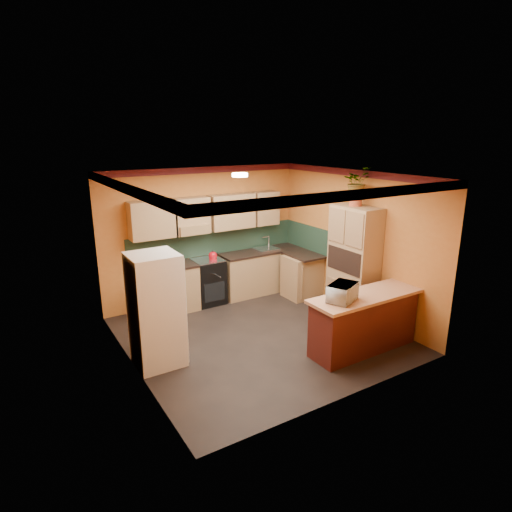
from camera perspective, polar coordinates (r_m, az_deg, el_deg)
The scene contains 15 objects.
room_shell at distance 7.00m, azimuth -0.67°, elevation 5.90°, with size 4.24×4.24×2.72m.
base_cabinets_back at distance 8.94m, azimuth -2.80°, elevation -2.79°, with size 3.65×0.60×0.88m, color tan.
countertop_back at distance 8.81m, azimuth -2.84°, elevation 0.05°, with size 3.65×0.62×0.04m, color black.
stove at distance 8.67m, azimuth -6.42°, elevation -3.38°, with size 0.58×0.58×0.91m, color black.
kettle at distance 8.51m, azimuth -5.78°, elevation 0.11°, with size 0.17×0.17×0.18m, color #B80C16, non-canonical shape.
sink at distance 9.18m, azimuth 1.39°, elevation 0.95°, with size 0.48×0.40×0.03m, color silver.
base_cabinets_right at distance 9.04m, azimuth 6.41°, elevation -2.67°, with size 0.60×0.80×0.88m, color tan.
countertop_right at distance 8.90m, azimuth 6.51°, elevation 0.14°, with size 0.62×0.80×0.04m, color black.
fridge at distance 6.42m, azimuth -13.21°, elevation -7.04°, with size 0.68×0.66×1.70m, color white.
pantry at distance 7.92m, azimuth 12.86°, elevation -1.04°, with size 0.48×0.90×2.10m, color tan.
fern_pot at distance 7.71m, azimuth 13.12°, elevation 7.11°, with size 0.22×0.22×0.16m, color #A64528.
fern at distance 7.67m, azimuth 13.28°, elevation 9.61°, with size 0.47×0.40×0.52m, color tan.
breakfast_bar at distance 7.01m, azimuth 14.16°, elevation -8.74°, with size 1.80×0.55×0.88m, color #541F13.
bar_top at distance 6.83m, azimuth 14.42°, elevation -5.19°, with size 1.90×0.65×0.05m, color tan.
microwave at distance 6.45m, azimuth 11.46°, elevation -4.78°, with size 0.48×0.33×0.27m, color white.
Camera 1 is at (-3.53, -5.63, 3.31)m, focal length 30.00 mm.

